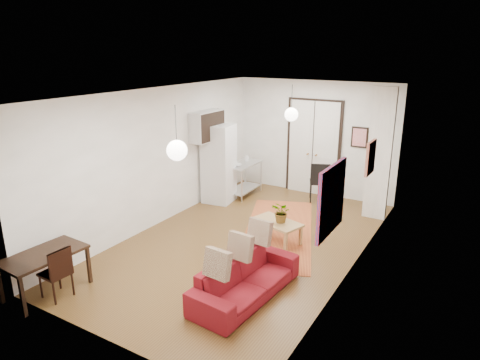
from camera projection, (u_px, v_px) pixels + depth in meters
The scene contains 27 objects.
floor at pixel (246, 242), 8.43m from camera, with size 7.00×7.00×0.00m, color brown.
ceiling at pixel (246, 92), 7.57m from camera, with size 4.20×7.00×0.02m, color silver.
wall_back at pixel (314, 138), 10.88m from camera, with size 4.20×0.02×2.90m, color white.
wall_front at pixel (101, 240), 5.12m from camera, with size 4.20×0.02×2.90m, color white.
wall_left at pixel (160, 157), 9.02m from camera, with size 0.02×7.00×2.90m, color white.
wall_right at pixel (358, 189), 6.98m from camera, with size 0.02×7.00×2.90m, color white.
double_doors at pixel (313, 148), 10.91m from camera, with size 1.44×0.06×2.50m, color silver.
stub_partition at pixel (379, 155), 9.19m from camera, with size 0.50×0.10×2.90m, color white.
wall_cabinet at pixel (207, 126), 10.03m from camera, with size 0.35×1.00×0.70m, color silver.
painting_popart at pixel (331, 200), 5.90m from camera, with size 0.05×1.00×1.00m, color red.
painting_abstract at pixel (371, 158), 7.54m from camera, with size 0.05×0.50×0.60m, color beige.
poster_back at pixel (359, 137), 10.25m from camera, with size 0.40×0.03×0.50m, color red.
print_left at pixel (214, 120), 10.50m from camera, with size 0.03×0.44×0.54m, color #9A7040.
pendant_back at pixel (291, 114), 9.40m from camera, with size 0.30×0.30×0.80m.
pendant_front at pixel (177, 150), 6.11m from camera, with size 0.30×0.30×0.80m.
kilim_rug at pixel (279, 231), 8.92m from camera, with size 1.35×3.60×0.01m, color #C56831.
sofa at pixel (246, 279), 6.50m from camera, with size 0.78×1.99×0.58m, color maroon.
coffee_table at pixel (277, 224), 8.32m from camera, with size 1.08×0.80×0.43m.
potted_plant at pixel (282, 212), 8.20m from camera, with size 0.38×0.33×0.42m, color #2E662E.
kitchen_counter at pixel (244, 175), 10.96m from camera, with size 0.57×1.11×0.85m.
bowl at pixel (238, 165), 10.61m from camera, with size 0.20×0.20×0.05m, color beige.
soap_bottle at pixel (247, 157), 11.07m from camera, with size 0.08×0.08×0.18m, color teal.
fridge at pixel (219, 164), 10.39m from camera, with size 0.68×0.68×1.92m, color silver.
dining_table at pixel (44, 258), 6.51m from camera, with size 0.75×1.23×0.66m.
dining_chair_near at pixel (59, 267), 6.50m from camera, with size 0.41×0.56×0.82m.
dining_chair_far at pixel (59, 267), 6.50m from camera, with size 0.41×0.56×0.82m.
black_side_chair at pixel (321, 177), 10.58m from camera, with size 0.60×0.62×1.01m.
Camera 1 is at (3.81, -6.68, 3.65)m, focal length 32.00 mm.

